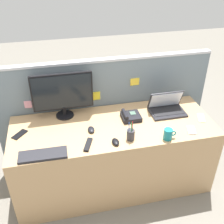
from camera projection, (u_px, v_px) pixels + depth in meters
The scene contains 15 objects.
ground_plane at pixel (113, 181), 3.03m from camera, with size 10.00×10.00×0.00m, color slate.
desk at pixel (113, 155), 2.82m from camera, with size 1.93×0.74×0.75m, color tan.
cubicle_divider at pixel (105, 113), 3.02m from camera, with size 2.25×0.08×1.25m.
desktop_monitor at pixel (63, 93), 2.63m from camera, with size 0.58×0.17×0.45m.
laptop at pixel (167, 107), 2.80m from camera, with size 0.35×0.24×0.22m.
desk_phone at pixel (130, 116), 2.70m from camera, with size 0.18×0.17×0.08m.
keyboard_main at pixel (43, 155), 2.26m from camera, with size 0.39×0.14×0.02m, color #232328.
computer_mouse_right_hand at pixel (116, 142), 2.39m from camera, with size 0.06×0.10×0.03m, color black.
computer_mouse_left_hand at pixel (91, 130), 2.54m from camera, with size 0.06×0.10×0.03m, color black.
pen_cup at pixel (131, 135), 2.42m from camera, with size 0.07×0.07×0.19m.
cell_phone_white_slab at pixel (201, 118), 2.72m from camera, with size 0.06×0.14×0.01m, color silver.
cell_phone_black_slab at pixel (20, 134), 2.50m from camera, with size 0.06×0.15×0.01m, color black.
cell_phone_silver_slab at pixel (191, 130), 2.55m from camera, with size 0.07×0.13×0.01m, color #B7BAC1.
tv_remote at pixel (88, 145), 2.37m from camera, with size 0.04×0.17×0.02m, color black.
coffee_mug at pixel (168, 134), 2.42m from camera, with size 0.12×0.08×0.10m.
Camera 1 is at (-0.48, -2.08, 2.28)m, focal length 44.40 mm.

